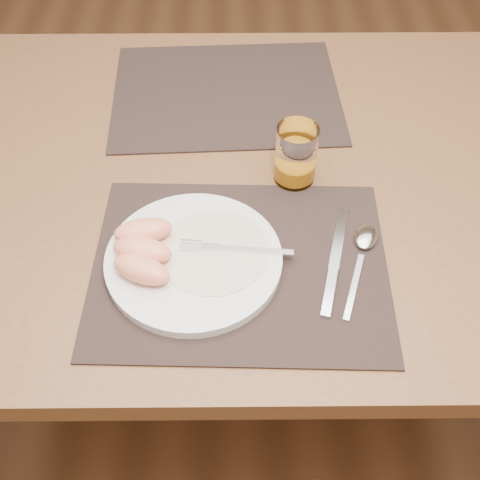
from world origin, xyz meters
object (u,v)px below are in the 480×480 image
(placemat_near, at_px, (240,265))
(knife, at_px, (333,269))
(placemat_far, at_px, (226,93))
(fork, at_px, (226,248))
(juice_glass, at_px, (296,157))
(plate, at_px, (194,260))
(spoon, at_px, (364,243))
(table, at_px, (240,201))

(placemat_near, relative_size, knife, 2.07)
(placemat_far, bearing_deg, knife, -69.81)
(fork, relative_size, juice_glass, 1.65)
(placemat_near, height_order, plate, plate)
(juice_glass, bearing_deg, placemat_near, -116.38)
(placemat_near, distance_m, spoon, 0.20)
(table, xyz_separation_m, placemat_near, (-0.00, -0.22, 0.09))
(placemat_far, height_order, fork, fork)
(fork, bearing_deg, knife, -9.86)
(fork, xyz_separation_m, juice_glass, (0.12, 0.17, 0.03))
(knife, distance_m, spoon, 0.07)
(spoon, distance_m, juice_glass, 0.19)
(placemat_far, distance_m, plate, 0.44)
(placemat_near, distance_m, placemat_far, 0.44)
(table, xyz_separation_m, juice_glass, (0.09, -0.03, 0.13))
(placemat_far, height_order, knife, knife)
(plate, relative_size, juice_glass, 2.54)
(plate, height_order, spoon, plate)
(plate, bearing_deg, placemat_far, 83.91)
(table, height_order, placemat_near, placemat_near)
(plate, bearing_deg, fork, 15.84)
(table, distance_m, knife, 0.28)
(juice_glass, bearing_deg, spoon, -57.33)
(placemat_near, distance_m, plate, 0.07)
(placemat_near, height_order, knife, knife)
(knife, bearing_deg, spoon, 41.78)
(placemat_far, bearing_deg, placemat_near, -86.89)
(table, bearing_deg, spoon, -43.68)
(fork, distance_m, juice_glass, 0.21)
(plate, distance_m, knife, 0.21)
(table, relative_size, placemat_far, 3.11)
(fork, distance_m, spoon, 0.22)
(spoon, bearing_deg, table, 136.32)
(placemat_near, bearing_deg, plate, 177.17)
(table, xyz_separation_m, plate, (-0.07, -0.22, 0.10))
(table, distance_m, plate, 0.25)
(fork, distance_m, knife, 0.17)
(plate, xyz_separation_m, juice_glass, (0.17, 0.19, 0.04))
(table, height_order, knife, knife)
(plate, bearing_deg, juice_glass, 48.68)
(spoon, bearing_deg, placemat_far, 118.48)
(placemat_far, distance_m, spoon, 0.46)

